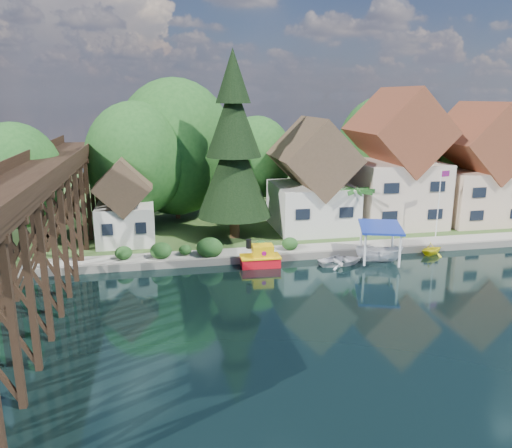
% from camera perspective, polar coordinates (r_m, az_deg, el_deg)
% --- Properties ---
extents(ground, '(140.00, 140.00, 0.00)m').
position_cam_1_polar(ground, '(34.48, 3.02, -8.59)').
color(ground, black).
rests_on(ground, ground).
extents(bank, '(140.00, 52.00, 0.50)m').
position_cam_1_polar(bank, '(66.55, -4.13, 2.91)').
color(bank, '#2E471C').
rests_on(bank, ground).
extents(seawall, '(60.00, 0.40, 0.62)m').
position_cam_1_polar(seawall, '(42.61, 5.63, -3.64)').
color(seawall, slate).
rests_on(seawall, ground).
extents(promenade, '(50.00, 2.60, 0.06)m').
position_cam_1_polar(promenade, '(44.31, 7.64, -2.69)').
color(promenade, gray).
rests_on(promenade, bank).
extents(trestle_bridge, '(4.12, 44.18, 9.30)m').
position_cam_1_polar(trestle_bridge, '(37.70, -23.28, 0.80)').
color(trestle_bridge, black).
rests_on(trestle_bridge, ground).
extents(house_left, '(7.64, 8.64, 11.02)m').
position_cam_1_polar(house_left, '(49.76, 6.45, 4.69)').
color(house_left, silver).
rests_on(house_left, bank).
extents(house_center, '(8.65, 9.18, 13.89)m').
position_cam_1_polar(house_center, '(53.41, 15.63, 6.30)').
color(house_center, beige).
rests_on(house_center, bank).
extents(house_right, '(8.15, 8.64, 12.45)m').
position_cam_1_polar(house_right, '(57.67, 23.87, 5.52)').
color(house_right, beige).
rests_on(house_right, bank).
extents(shed, '(5.09, 5.40, 7.85)m').
position_cam_1_polar(shed, '(46.36, -14.76, 1.93)').
color(shed, silver).
rests_on(shed, bank).
extents(bg_trees, '(49.90, 13.30, 10.57)m').
position_cam_1_polar(bg_trees, '(53.11, -1.45, 7.72)').
color(bg_trees, '#382314').
rests_on(bg_trees, bank).
extents(shrubs, '(15.76, 2.47, 1.70)m').
position_cam_1_polar(shrubs, '(41.96, -6.17, -2.62)').
color(shrubs, '#184017').
rests_on(shrubs, bank).
extents(conifer, '(6.93, 6.93, 17.07)m').
position_cam_1_polar(conifer, '(45.79, -2.56, 8.45)').
color(conifer, '#382314').
rests_on(conifer, bank).
extents(palm_tree, '(4.22, 4.22, 4.87)m').
position_cam_1_polar(palm_tree, '(47.62, 11.34, 3.59)').
color(palm_tree, '#382314').
rests_on(palm_tree, bank).
extents(flagpole, '(0.99, 0.25, 6.39)m').
position_cam_1_polar(flagpole, '(49.47, 20.31, 2.98)').
color(flagpole, white).
rests_on(flagpole, bank).
extents(tugboat, '(3.30, 1.90, 2.34)m').
position_cam_1_polar(tugboat, '(40.67, 0.54, -3.87)').
color(tugboat, red).
rests_on(tugboat, ground).
extents(boat_white_a, '(4.14, 3.18, 0.80)m').
position_cam_1_polar(boat_white_a, '(41.77, 9.68, -4.03)').
color(boat_white_a, silver).
rests_on(boat_white_a, ground).
extents(boat_canopy, '(4.67, 5.61, 3.10)m').
position_cam_1_polar(boat_canopy, '(42.76, 13.91, -2.51)').
color(boat_canopy, silver).
rests_on(boat_canopy, ground).
extents(boat_yellow, '(2.85, 2.63, 1.24)m').
position_cam_1_polar(boat_yellow, '(46.14, 19.43, -2.59)').
color(boat_yellow, yellow).
rests_on(boat_yellow, ground).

